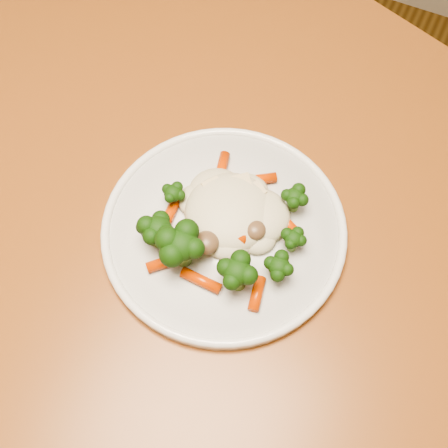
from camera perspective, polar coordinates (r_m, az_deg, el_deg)
name	(u,v)px	position (r m, az deg, el deg)	size (l,w,h in m)	color
dining_table	(209,249)	(0.73, -1.55, -2.59)	(1.46, 1.21, 0.75)	#945222
plate	(224,230)	(0.63, 0.00, -0.59)	(0.27, 0.27, 0.01)	white
meal	(219,225)	(0.60, -0.52, -0.13)	(0.17, 0.17, 0.05)	beige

